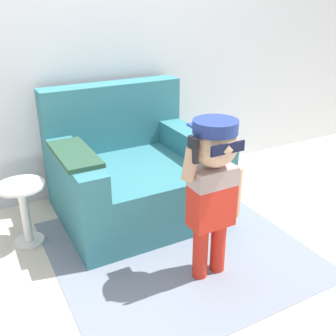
% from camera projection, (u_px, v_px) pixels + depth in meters
% --- Properties ---
extents(ground_plane, '(10.00, 10.00, 0.00)m').
position_uv_depth(ground_plane, '(136.00, 233.00, 2.75)').
color(ground_plane, beige).
extents(wall_back, '(10.00, 0.05, 2.60)m').
position_uv_depth(wall_back, '(84.00, 28.00, 2.88)').
color(wall_back, silver).
rests_on(wall_back, ground_plane).
extents(armchair, '(1.11, 0.99, 0.92)m').
position_uv_depth(armchair, '(131.00, 173.00, 2.91)').
color(armchair, teal).
rests_on(armchair, ground_plane).
extents(person_child, '(0.39, 0.29, 0.95)m').
position_uv_depth(person_child, '(213.00, 177.00, 2.10)').
color(person_child, red).
rests_on(person_child, ground_plane).
extents(side_table, '(0.30, 0.30, 0.43)m').
position_uv_depth(side_table, '(24.00, 208.00, 2.53)').
color(side_table, white).
rests_on(side_table, ground_plane).
extents(rug, '(1.53, 1.49, 0.01)m').
position_uv_depth(rug, '(177.00, 248.00, 2.57)').
color(rug, gray).
rests_on(rug, ground_plane).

